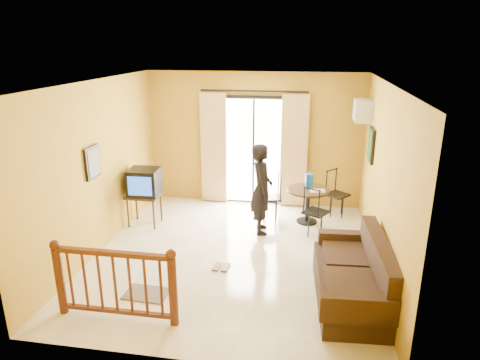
% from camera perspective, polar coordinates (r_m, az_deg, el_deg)
% --- Properties ---
extents(ground, '(5.00, 5.00, 0.00)m').
position_cam_1_polar(ground, '(7.19, -0.92, -9.97)').
color(ground, beige).
rests_on(ground, ground).
extents(room_shell, '(5.00, 5.00, 5.00)m').
position_cam_1_polar(room_shell, '(6.56, -0.99, 3.27)').
color(room_shell, white).
rests_on(room_shell, ground).
extents(balcony_door, '(2.25, 0.14, 2.46)m').
position_cam_1_polar(balcony_door, '(9.02, 1.81, 3.98)').
color(balcony_door, black).
rests_on(balcony_door, ground).
extents(tv_table, '(0.61, 0.51, 0.61)m').
position_cam_1_polar(tv_table, '(8.34, -12.68, -2.39)').
color(tv_table, black).
rests_on(tv_table, ground).
extents(television, '(0.58, 0.54, 0.50)m').
position_cam_1_polar(television, '(8.21, -12.65, -0.26)').
color(television, black).
rests_on(television, tv_table).
extents(picture_left, '(0.05, 0.42, 0.52)m').
position_cam_1_polar(picture_left, '(7.15, -19.05, 2.25)').
color(picture_left, black).
rests_on(picture_left, room_shell).
extents(dining_table, '(0.82, 0.82, 0.68)m').
position_cam_1_polar(dining_table, '(8.32, 9.05, -2.15)').
color(dining_table, black).
rests_on(dining_table, ground).
extents(water_jug, '(0.16, 0.16, 0.30)m').
position_cam_1_polar(water_jug, '(8.26, 9.22, -0.16)').
color(water_jug, '#124AAC').
rests_on(water_jug, dining_table).
extents(serving_tray, '(0.30, 0.21, 0.02)m').
position_cam_1_polar(serving_tray, '(8.18, 10.31, -1.42)').
color(serving_tray, white).
rests_on(serving_tray, dining_table).
extents(dining_chairs, '(1.82, 1.55, 0.95)m').
position_cam_1_polar(dining_chairs, '(8.48, 8.88, -5.66)').
color(dining_chairs, black).
rests_on(dining_chairs, ground).
extents(air_conditioner, '(0.31, 0.60, 0.40)m').
position_cam_1_polar(air_conditioner, '(8.33, 16.00, 8.90)').
color(air_conditioner, silver).
rests_on(air_conditioner, room_shell).
extents(botanical_print, '(0.05, 0.50, 0.60)m').
position_cam_1_polar(botanical_print, '(7.81, 17.07, 4.47)').
color(botanical_print, black).
rests_on(botanical_print, room_shell).
extents(coffee_table, '(0.49, 0.89, 0.40)m').
position_cam_1_polar(coffee_table, '(6.88, 14.41, -9.48)').
color(coffee_table, black).
rests_on(coffee_table, ground).
extents(bowl, '(0.23, 0.23, 0.06)m').
position_cam_1_polar(bowl, '(6.99, 14.38, -7.54)').
color(bowl, brown).
rests_on(bowl, coffee_table).
extents(sofa, '(0.99, 1.95, 0.91)m').
position_cam_1_polar(sofa, '(6.08, 15.19, -12.62)').
color(sofa, '#301E12').
rests_on(sofa, ground).
extents(standing_person, '(0.52, 0.68, 1.67)m').
position_cam_1_polar(standing_person, '(7.72, 2.90, -1.20)').
color(standing_person, black).
rests_on(standing_person, ground).
extents(stair_balustrade, '(1.63, 0.13, 1.04)m').
position_cam_1_polar(stair_balustrade, '(5.66, -16.39, -12.56)').
color(stair_balustrade, '#471E0F').
rests_on(stair_balustrade, ground).
extents(doormat, '(0.62, 0.43, 0.02)m').
position_cam_1_polar(doormat, '(6.32, -12.35, -14.57)').
color(doormat, '#60554D').
rests_on(doormat, ground).
extents(sandals, '(0.26, 0.26, 0.03)m').
position_cam_1_polar(sandals, '(6.81, -2.51, -11.52)').
color(sandals, brown).
rests_on(sandals, ground).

